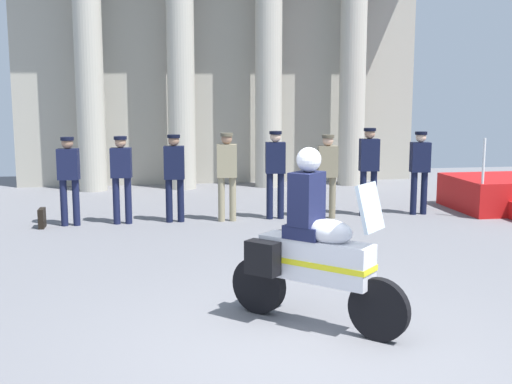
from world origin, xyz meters
TOP-DOWN VIEW (x-y plane):
  - ground_plane at (0.00, 0.00)m, footprint 28.00×28.00m
  - colonnade_backdrop at (0.48, 11.34)m, footprint 10.86×1.54m
  - officer_in_row_0 at (-2.95, 6.34)m, footprint 0.40×0.26m
  - officer_in_row_1 at (-1.99, 6.37)m, footprint 0.40×0.26m
  - officer_in_row_2 at (-1.01, 6.38)m, footprint 0.40×0.26m
  - officer_in_row_3 at (-0.01, 6.31)m, footprint 0.40×0.26m
  - officer_in_row_4 at (0.95, 6.39)m, footprint 0.40×0.26m
  - officer_in_row_5 at (1.97, 6.28)m, footprint 0.40×0.26m
  - officer_in_row_6 at (2.87, 6.43)m, footprint 0.40×0.26m
  - officer_in_row_7 at (3.93, 6.39)m, footprint 0.40×0.26m
  - motorcycle_with_rider at (0.21, 0.63)m, footprint 1.59×1.54m
  - briefcase_on_ground at (-3.44, 6.23)m, footprint 0.10×0.32m

SIDE VIEW (x-z plane):
  - ground_plane at x=0.00m, z-range 0.00..0.00m
  - briefcase_on_ground at x=-3.44m, z-range 0.00..0.36m
  - motorcycle_with_rider at x=0.21m, z-range -0.16..1.74m
  - officer_in_row_5 at x=1.97m, z-range 0.15..1.80m
  - officer_in_row_0 at x=-2.95m, z-range 0.15..1.81m
  - officer_in_row_1 at x=-1.99m, z-range 0.15..1.81m
  - officer_in_row_2 at x=-1.01m, z-range 0.15..1.83m
  - officer_in_row_7 at x=3.93m, z-range 0.15..1.84m
  - officer_in_row_3 at x=-0.01m, z-range 0.15..1.86m
  - officer_in_row_4 at x=0.95m, z-range 0.16..1.88m
  - officer_in_row_6 at x=2.87m, z-range 0.16..1.93m
  - colonnade_backdrop at x=0.48m, z-range 0.13..7.65m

